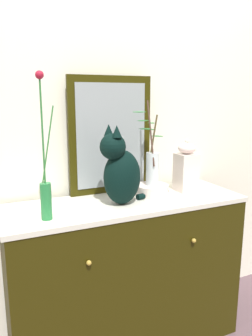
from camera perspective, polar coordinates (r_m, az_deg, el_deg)
The scene contains 8 objects.
wall_back at distance 1.97m, azimuth -3.57°, elevation 9.25°, with size 4.40×0.08×2.60m, color white.
sideboard at distance 1.96m, azimuth 0.00°, elevation -17.65°, with size 1.29×0.45×0.85m.
mirror_leaning at distance 1.89m, azimuth -2.62°, elevation 5.56°, with size 0.49×0.03×0.66m.
cat_sitting at distance 1.69m, azimuth -0.90°, elevation -0.52°, with size 0.43×0.20×0.41m.
vase_slim_green at distance 1.52m, azimuth -13.64°, elevation -2.93°, with size 0.08×0.05×0.65m.
bowl_porcelain at distance 1.88m, azimuth 4.48°, elevation -3.76°, with size 0.19×0.19×0.06m, color silver.
vase_glass_clear at distance 1.85m, azimuth 4.48°, elevation 0.73°, with size 0.21×0.14×0.47m.
jar_lidded_porcelain at distance 1.97m, azimuth 10.25°, elevation 0.00°, with size 0.11×0.11×0.31m.
Camera 1 is at (-0.70, -1.54, 1.40)m, focal length 35.58 mm.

